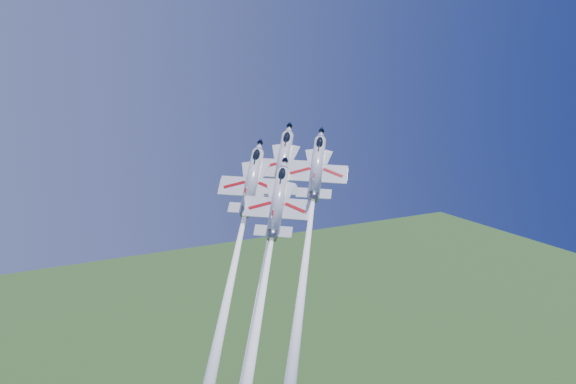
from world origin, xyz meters
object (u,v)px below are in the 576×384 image
jet_slot (262,294)px  jet_right (307,251)px  jet_lead (264,274)px  jet_left (235,263)px

jet_slot → jet_right: bearing=49.4°
jet_lead → jet_slot: bearing=-82.7°
jet_left → jet_slot: bearing=-47.4°
jet_left → jet_slot: size_ratio=0.98×
jet_lead → jet_left: 4.51m
jet_lead → jet_slot: (-3.03, -5.77, -0.37)m
jet_right → jet_slot: 8.80m
jet_left → jet_right: jet_right is taller
jet_lead → jet_left: bearing=-157.9°
jet_left → jet_slot: 7.14m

